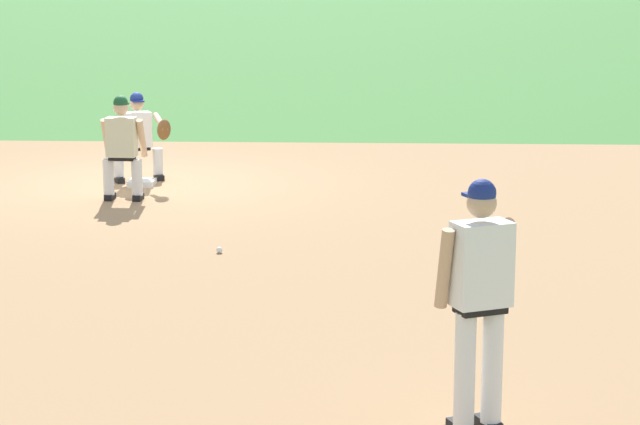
# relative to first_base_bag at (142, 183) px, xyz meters

# --- Properties ---
(ground_plane) EXTENTS (160.00, 160.00, 0.00)m
(ground_plane) POSITION_rel_first_base_bag_xyz_m (0.00, 0.00, -0.04)
(ground_plane) COLOR #3D7533
(infield_dirt_patch) EXTENTS (18.00, 18.00, 0.01)m
(infield_dirt_patch) POSITION_rel_first_base_bag_xyz_m (-4.71, -2.08, -0.04)
(infield_dirt_patch) COLOR #A87F56
(infield_dirt_patch) RESTS_ON ground
(first_base_bag) EXTENTS (0.38, 0.38, 0.09)m
(first_base_bag) POSITION_rel_first_base_bag_xyz_m (0.00, 0.00, 0.00)
(first_base_bag) COLOR white
(first_base_bag) RESTS_ON ground
(baseball) EXTENTS (0.07, 0.07, 0.07)m
(baseball) POSITION_rel_first_base_bag_xyz_m (-4.08, -1.65, -0.01)
(baseball) COLOR white
(baseball) RESTS_ON ground
(pitcher) EXTENTS (0.82, 0.59, 1.86)m
(pitcher) POSITION_rel_first_base_bag_xyz_m (-9.38, -4.17, 1.01)
(pitcher) COLOR black
(pitcher) RESTS_ON ground
(first_baseman) EXTENTS (0.84, 0.98, 1.34)m
(first_baseman) POSITION_rel_first_base_bag_xyz_m (0.34, 0.07, 0.69)
(first_baseman) COLOR black
(first_baseman) RESTS_ON ground
(baserunner) EXTENTS (0.45, 0.60, 1.46)m
(baserunner) POSITION_rel_first_base_bag_xyz_m (-1.08, 0.05, 0.75)
(baserunner) COLOR black
(baserunner) RESTS_ON ground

